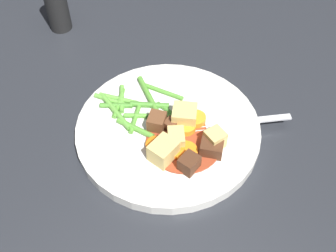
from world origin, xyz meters
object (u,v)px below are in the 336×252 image
(carrot_slice_0, at_px, (186,128))
(carrot_slice_3, at_px, (174,150))
(carrot_slice_4, at_px, (157,146))
(potato_chunk_2, at_px, (176,138))
(dinner_plate, at_px, (168,130))
(meat_chunk_2, at_px, (212,148))
(potato_chunk_0, at_px, (215,139))
(carrot_slice_1, at_px, (186,152))
(meat_chunk_1, at_px, (157,122))
(potato_chunk_3, at_px, (184,116))
(carrot_slice_2, at_px, (196,119))
(potato_chunk_1, at_px, (163,151))
(fork, at_px, (231,123))
(meat_chunk_0, at_px, (189,163))
(pepper_mill, at_px, (56,4))
(meat_chunk_3, at_px, (173,124))

(carrot_slice_0, relative_size, carrot_slice_3, 0.91)
(carrot_slice_4, height_order, potato_chunk_2, potato_chunk_2)
(dinner_plate, height_order, meat_chunk_2, meat_chunk_2)
(carrot_slice_0, relative_size, potato_chunk_0, 1.01)
(carrot_slice_1, xyz_separation_m, meat_chunk_1, (-0.06, -0.00, 0.01))
(potato_chunk_3, bearing_deg, carrot_slice_2, 57.23)
(carrot_slice_4, xyz_separation_m, potato_chunk_0, (0.04, 0.07, 0.01))
(potato_chunk_1, relative_size, meat_chunk_2, 1.16)
(fork, bearing_deg, carrot_slice_4, -103.50)
(meat_chunk_1, distance_m, fork, 0.11)
(meat_chunk_0, relative_size, fork, 0.16)
(carrot_slice_1, height_order, meat_chunk_2, meat_chunk_2)
(carrot_slice_0, relative_size, carrot_slice_1, 0.82)
(carrot_slice_3, xyz_separation_m, potato_chunk_0, (0.02, 0.05, 0.01))
(carrot_slice_1, height_order, carrot_slice_2, carrot_slice_2)
(carrot_slice_4, height_order, pepper_mill, pepper_mill)
(carrot_slice_2, xyz_separation_m, meat_chunk_3, (-0.01, -0.04, 0.00))
(potato_chunk_0, relative_size, meat_chunk_1, 1.02)
(carrot_slice_2, distance_m, meat_chunk_2, 0.06)
(meat_chunk_2, bearing_deg, carrot_slice_1, -122.39)
(pepper_mill, bearing_deg, potato_chunk_2, 0.14)
(carrot_slice_1, height_order, potato_chunk_2, potato_chunk_2)
(carrot_slice_4, relative_size, meat_chunk_2, 1.00)
(potato_chunk_0, relative_size, potato_chunk_2, 0.92)
(carrot_slice_2, relative_size, meat_chunk_3, 1.67)
(carrot_slice_1, xyz_separation_m, potato_chunk_1, (-0.01, -0.03, 0.01))
(dinner_plate, xyz_separation_m, fork, (0.05, 0.08, 0.01))
(dinner_plate, distance_m, meat_chunk_3, 0.02)
(dinner_plate, bearing_deg, carrot_slice_0, 36.51)
(potato_chunk_2, xyz_separation_m, meat_chunk_2, (0.04, 0.03, -0.00))
(carrot_slice_4, relative_size, meat_chunk_3, 1.75)
(dinner_plate, xyz_separation_m, carrot_slice_0, (0.02, 0.02, 0.02))
(carrot_slice_2, relative_size, pepper_mill, 0.28)
(potato_chunk_0, height_order, potato_chunk_2, potato_chunk_0)
(potato_chunk_2, relative_size, fork, 0.19)
(meat_chunk_2, bearing_deg, fork, 112.29)
(carrot_slice_3, xyz_separation_m, fork, (0.01, 0.10, -0.00))
(carrot_slice_4, relative_size, potato_chunk_2, 1.04)
(potato_chunk_0, bearing_deg, carrot_slice_3, -114.50)
(dinner_plate, bearing_deg, carrot_slice_3, -26.22)
(carrot_slice_4, height_order, meat_chunk_1, meat_chunk_1)
(pepper_mill, bearing_deg, meat_chunk_0, -1.51)
(carrot_slice_2, relative_size, potato_chunk_1, 0.82)
(carrot_slice_4, distance_m, meat_chunk_1, 0.04)
(potato_chunk_3, height_order, fork, potato_chunk_3)
(carrot_slice_1, bearing_deg, fork, 92.92)
(dinner_plate, distance_m, carrot_slice_4, 0.05)
(carrot_slice_1, relative_size, fork, 0.22)
(carrot_slice_1, xyz_separation_m, carrot_slice_2, (-0.04, 0.05, 0.00))
(dinner_plate, distance_m, potato_chunk_3, 0.03)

